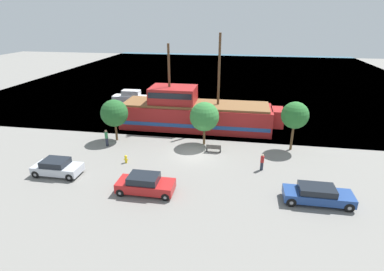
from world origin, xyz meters
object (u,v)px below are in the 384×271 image
(pedestrian_walking_far, at_px, (262,162))
(fire_hydrant, at_px, (126,159))
(parked_car_curb_front, at_px, (318,195))
(pirate_ship, at_px, (194,113))
(moored_boat_dockside, at_px, (134,97))
(pedestrian_walking_near, at_px, (107,138))
(parked_car_curb_mid, at_px, (145,184))
(bench_promenade_east, at_px, (214,148))
(parked_car_curb_rear, at_px, (57,167))

(pedestrian_walking_far, bearing_deg, fire_hydrant, -176.95)
(parked_car_curb_front, distance_m, pedestrian_walking_far, 5.89)
(pirate_ship, bearing_deg, parked_car_curb_front, -51.18)
(fire_hydrant, xyz_separation_m, pedestrian_walking_far, (12.53, 0.67, 0.38))
(moored_boat_dockside, height_order, pedestrian_walking_far, moored_boat_dockside)
(parked_car_curb_front, relative_size, pedestrian_walking_near, 2.72)
(fire_hydrant, bearing_deg, parked_car_curb_mid, -53.55)
(pirate_ship, distance_m, pedestrian_walking_near, 10.89)
(bench_promenade_east, xyz_separation_m, pedestrian_walking_near, (-11.32, -0.31, 0.50))
(parked_car_curb_front, distance_m, parked_car_curb_mid, 12.95)
(parked_car_curb_front, bearing_deg, pirate_ship, 128.82)
(parked_car_curb_mid, relative_size, pedestrian_walking_near, 2.45)
(parked_car_curb_mid, xyz_separation_m, parked_car_curb_rear, (-8.40, 1.45, -0.03))
(pirate_ship, distance_m, bench_promenade_east, 7.65)
(pirate_ship, relative_size, moored_boat_dockside, 2.76)
(bench_promenade_east, bearing_deg, pirate_ship, 114.71)
(parked_car_curb_front, bearing_deg, parked_car_curb_rear, 178.15)
(parked_car_curb_rear, height_order, bench_promenade_east, parked_car_curb_rear)
(moored_boat_dockside, distance_m, pedestrian_walking_near, 17.81)
(pirate_ship, height_order, pedestrian_walking_near, pirate_ship)
(pirate_ship, height_order, bench_promenade_east, pirate_ship)
(pirate_ship, bearing_deg, pedestrian_walking_near, -138.90)
(fire_hydrant, height_order, bench_promenade_east, bench_promenade_east)
(parked_car_curb_front, relative_size, pedestrian_walking_far, 3.14)
(moored_boat_dockside, relative_size, parked_car_curb_front, 1.43)
(pirate_ship, bearing_deg, fire_hydrant, -114.29)
(moored_boat_dockside, height_order, bench_promenade_east, moored_boat_dockside)
(moored_boat_dockside, relative_size, fire_hydrant, 9.19)
(parked_car_curb_mid, bearing_deg, fire_hydrant, 126.45)
(parked_car_curb_rear, height_order, pedestrian_walking_near, pedestrian_walking_near)
(pedestrian_walking_near, relative_size, pedestrian_walking_far, 1.15)
(pedestrian_walking_far, bearing_deg, bench_promenade_east, 146.70)
(moored_boat_dockside, xyz_separation_m, bench_promenade_east, (14.64, -17.19, -0.24))
(fire_hydrant, xyz_separation_m, bench_promenade_east, (7.90, 3.71, 0.02))
(parked_car_curb_front, relative_size, fire_hydrant, 6.44)
(pirate_ship, distance_m, pedestrian_walking_far, 12.61)
(fire_hydrant, bearing_deg, bench_promenade_east, 25.18)
(moored_boat_dockside, bearing_deg, pedestrian_walking_far, -46.39)
(parked_car_curb_front, bearing_deg, fire_hydrant, 166.77)
(moored_boat_dockside, relative_size, pedestrian_walking_near, 3.88)
(moored_boat_dockside, bearing_deg, fire_hydrant, -72.12)
(parked_car_curb_mid, bearing_deg, pedestrian_walking_near, 130.42)
(parked_car_curb_mid, xyz_separation_m, pedestrian_walking_far, (9.14, 5.27, 0.04))
(pirate_ship, distance_m, moored_boat_dockside, 15.52)
(parked_car_curb_rear, bearing_deg, pedestrian_walking_far, 12.28)
(fire_hydrant, bearing_deg, pedestrian_walking_near, 135.12)
(pirate_ship, height_order, moored_boat_dockside, pirate_ship)
(pirate_ship, xyz_separation_m, parked_car_curb_mid, (-1.36, -15.14, -1.14))
(bench_promenade_east, bearing_deg, parked_car_curb_mid, -118.43)
(parked_car_curb_front, distance_m, fire_hydrant, 16.77)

